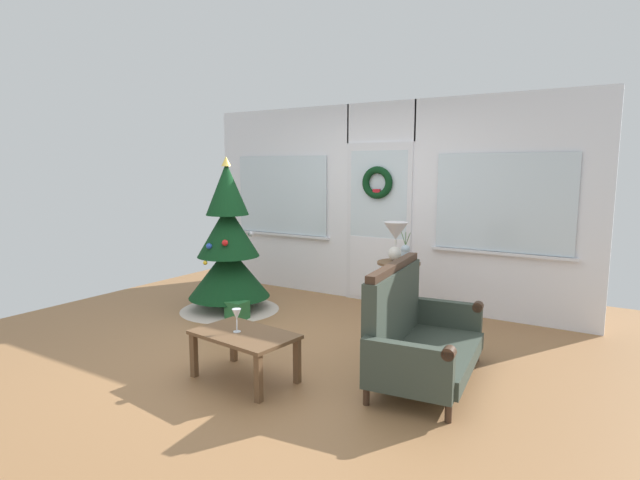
# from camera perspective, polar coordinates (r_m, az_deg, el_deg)

# --- Properties ---
(ground_plane) EXTENTS (6.76, 6.76, 0.00)m
(ground_plane) POSITION_cam_1_polar(r_m,az_deg,el_deg) (5.03, -3.89, -12.08)
(ground_plane) COLOR #996B42
(back_wall_with_door) EXTENTS (5.20, 0.19, 2.55)m
(back_wall_with_door) POSITION_cam_1_polar(r_m,az_deg,el_deg) (6.53, 6.77, 4.11)
(back_wall_with_door) COLOR white
(back_wall_with_door) RESTS_ON ground
(christmas_tree) EXTENTS (1.21, 1.21, 1.87)m
(christmas_tree) POSITION_cam_1_polar(r_m,az_deg,el_deg) (6.25, -10.26, -1.50)
(christmas_tree) COLOR #4C331E
(christmas_tree) RESTS_ON ground
(settee_sofa) EXTENTS (0.85, 1.43, 0.96)m
(settee_sofa) POSITION_cam_1_polar(r_m,az_deg,el_deg) (4.31, 10.70, -10.44)
(settee_sofa) COLOR #3D281C
(settee_sofa) RESTS_ON ground
(side_table) EXTENTS (0.50, 0.48, 0.70)m
(side_table) POSITION_cam_1_polar(r_m,az_deg,el_deg) (5.76, 8.82, -4.42)
(side_table) COLOR brown
(side_table) RESTS_ON ground
(table_lamp) EXTENTS (0.28, 0.28, 0.44)m
(table_lamp) POSITION_cam_1_polar(r_m,az_deg,el_deg) (5.73, 8.53, 0.47)
(table_lamp) COLOR silver
(table_lamp) RESTS_ON side_table
(flower_vase) EXTENTS (0.11, 0.10, 0.35)m
(flower_vase) POSITION_cam_1_polar(r_m,az_deg,el_deg) (5.60, 9.59, -1.47)
(flower_vase) COLOR #99ADBC
(flower_vase) RESTS_ON side_table
(coffee_table) EXTENTS (0.89, 0.61, 0.40)m
(coffee_table) POSITION_cam_1_polar(r_m,az_deg,el_deg) (4.27, -8.52, -11.04)
(coffee_table) COLOR brown
(coffee_table) RESTS_ON ground
(wine_glass) EXTENTS (0.08, 0.08, 0.20)m
(wine_glass) POSITION_cam_1_polar(r_m,az_deg,el_deg) (4.23, -9.38, -8.36)
(wine_glass) COLOR silver
(wine_glass) RESTS_ON coffee_table
(gift_box) EXTENTS (0.22, 0.20, 0.22)m
(gift_box) POSITION_cam_1_polar(r_m,az_deg,el_deg) (5.94, -9.30, -7.86)
(gift_box) COLOR #266633
(gift_box) RESTS_ON ground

